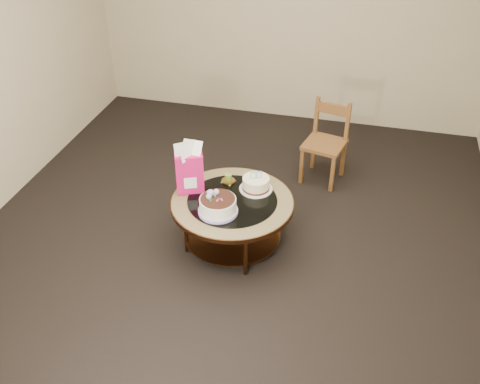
% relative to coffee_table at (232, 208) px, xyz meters
% --- Properties ---
extents(ground, '(5.00, 5.00, 0.00)m').
position_rel_coffee_table_xyz_m(ground, '(-0.00, 0.00, -0.38)').
color(ground, black).
rests_on(ground, ground).
extents(room_walls, '(4.52, 5.02, 2.61)m').
position_rel_coffee_table_xyz_m(room_walls, '(-0.00, 0.00, 1.16)').
color(room_walls, '#C1B392').
rests_on(room_walls, ground).
extents(coffee_table, '(1.02, 1.02, 0.46)m').
position_rel_coffee_table_xyz_m(coffee_table, '(0.00, 0.00, 0.00)').
color(coffee_table, '#512E17').
rests_on(coffee_table, ground).
extents(decorated_cake, '(0.32, 0.32, 0.18)m').
position_rel_coffee_table_xyz_m(decorated_cake, '(-0.07, -0.19, 0.14)').
color(decorated_cake, '#B098D6').
rests_on(decorated_cake, coffee_table).
extents(cream_cake, '(0.28, 0.28, 0.18)m').
position_rel_coffee_table_xyz_m(cream_cake, '(0.15, 0.19, 0.14)').
color(cream_cake, white).
rests_on(cream_cake, coffee_table).
extents(gift_bag, '(0.25, 0.22, 0.45)m').
position_rel_coffee_table_xyz_m(gift_bag, '(-0.37, 0.05, 0.30)').
color(gift_bag, '#D41371').
rests_on(gift_bag, coffee_table).
extents(pillar_candle, '(0.12, 0.12, 0.09)m').
position_rel_coffee_table_xyz_m(pillar_candle, '(-0.10, 0.25, 0.11)').
color(pillar_candle, tan).
rests_on(pillar_candle, coffee_table).
extents(dining_chair, '(0.45, 0.45, 0.81)m').
position_rel_coffee_table_xyz_m(dining_chair, '(0.62, 1.23, 0.03)').
color(dining_chair, brown).
rests_on(dining_chair, ground).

